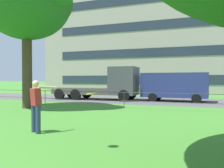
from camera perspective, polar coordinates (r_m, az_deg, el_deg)
street_strip at (r=20.52m, az=7.96°, el=-3.75°), size 80.00×7.56×0.01m
park_fence at (r=14.80m, az=2.81°, el=-3.02°), size 34.22×0.04×1.00m
person_thrower at (r=8.40m, az=-17.20°, el=-4.56°), size 0.75×0.68×1.71m
frisbee at (r=6.15m, az=-4.75°, el=-2.20°), size 0.30×0.30×0.06m
flatbed_truck_far_left at (r=20.74m, az=-1.10°, el=-0.32°), size 7.36×2.60×2.75m
panel_van_right at (r=19.79m, az=14.36°, el=-0.28°), size 5.06×2.23×2.24m
apartment_building_background at (r=36.30m, az=15.40°, el=14.57°), size 36.83×11.06×20.38m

